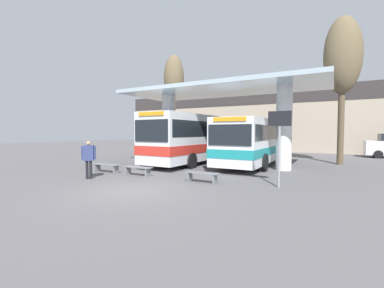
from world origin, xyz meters
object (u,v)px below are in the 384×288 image
(transit_bus_left_bay, at_px, (202,137))
(poplar_tree_behind_right, at_px, (174,79))
(waiting_bench_mid_platform, at_px, (138,169))
(pedestrian_waiting, at_px, (89,156))
(poplar_tree_behind_left, at_px, (343,57))
(waiting_bench_near_pillar, at_px, (106,166))
(info_sign_platform, at_px, (279,133))
(waiting_bench_far_platform, at_px, (202,175))
(transit_bus_center_bay, at_px, (258,139))

(transit_bus_left_bay, bearing_deg, poplar_tree_behind_right, -38.82)
(waiting_bench_mid_platform, distance_m, pedestrian_waiting, 2.44)
(poplar_tree_behind_left, distance_m, poplar_tree_behind_right, 15.12)
(waiting_bench_near_pillar, height_order, info_sign_platform, info_sign_platform)
(waiting_bench_near_pillar, bearing_deg, waiting_bench_far_platform, 0.00)
(info_sign_platform, height_order, poplar_tree_behind_right, poplar_tree_behind_right)
(poplar_tree_behind_right, bearing_deg, info_sign_platform, -42.80)
(waiting_bench_mid_platform, bearing_deg, waiting_bench_far_platform, 0.00)
(transit_bus_center_bay, xyz_separation_m, poplar_tree_behind_right, (-9.89, 4.19, 6.03))
(waiting_bench_near_pillar, xyz_separation_m, poplar_tree_behind_right, (-3.58, 12.38, 7.39))
(transit_bus_left_bay, bearing_deg, waiting_bench_near_pillar, 75.20)
(waiting_bench_near_pillar, distance_m, info_sign_platform, 9.31)
(waiting_bench_far_platform, bearing_deg, transit_bus_center_bay, 87.50)
(waiting_bench_far_platform, xyz_separation_m, poplar_tree_behind_right, (-9.53, 12.38, 7.40))
(pedestrian_waiting, height_order, poplar_tree_behind_left, poplar_tree_behind_left)
(poplar_tree_behind_left, height_order, poplar_tree_behind_right, poplar_tree_behind_right)
(transit_bus_center_bay, relative_size, waiting_bench_mid_platform, 7.13)
(waiting_bench_far_platform, xyz_separation_m, pedestrian_waiting, (-5.16, -1.80, 0.77))
(info_sign_platform, relative_size, poplar_tree_behind_right, 0.30)
(transit_bus_left_bay, relative_size, pedestrian_waiting, 6.63)
(info_sign_platform, bearing_deg, waiting_bench_near_pillar, -176.04)
(waiting_bench_near_pillar, height_order, waiting_bench_far_platform, same)
(waiting_bench_far_platform, height_order, poplar_tree_behind_left, poplar_tree_behind_left)
(waiting_bench_far_platform, relative_size, pedestrian_waiting, 0.86)
(waiting_bench_mid_platform, height_order, info_sign_platform, info_sign_platform)
(transit_bus_center_bay, relative_size, poplar_tree_behind_left, 1.15)
(info_sign_platform, bearing_deg, transit_bus_left_bay, 135.70)
(waiting_bench_far_platform, distance_m, poplar_tree_behind_left, 13.63)
(waiting_bench_mid_platform, height_order, poplar_tree_behind_right, poplar_tree_behind_right)
(waiting_bench_near_pillar, xyz_separation_m, waiting_bench_far_platform, (5.95, 0.00, -0.01))
(transit_bus_center_bay, xyz_separation_m, info_sign_platform, (2.80, -7.56, 0.48))
(waiting_bench_near_pillar, xyz_separation_m, waiting_bench_mid_platform, (2.25, -0.00, -0.00))
(pedestrian_waiting, height_order, poplar_tree_behind_right, poplar_tree_behind_right)
(waiting_bench_near_pillar, bearing_deg, pedestrian_waiting, -66.26)
(transit_bus_center_bay, relative_size, waiting_bench_near_pillar, 6.53)
(transit_bus_center_bay, xyz_separation_m, waiting_bench_mid_platform, (-4.05, -8.19, -1.37))
(transit_bus_center_bay, distance_m, pedestrian_waiting, 11.42)
(transit_bus_left_bay, relative_size, poplar_tree_behind_left, 1.19)
(transit_bus_center_bay, relative_size, info_sign_platform, 3.77)
(transit_bus_left_bay, relative_size, waiting_bench_far_platform, 7.71)
(transit_bus_center_bay, height_order, waiting_bench_near_pillar, transit_bus_center_bay)
(transit_bus_left_bay, distance_m, poplar_tree_behind_right, 9.67)
(waiting_bench_near_pillar, relative_size, waiting_bench_far_platform, 1.15)
(transit_bus_left_bay, bearing_deg, waiting_bench_far_platform, 119.01)
(transit_bus_left_bay, relative_size, waiting_bench_near_pillar, 6.74)
(waiting_bench_mid_platform, height_order, pedestrian_waiting, pedestrian_waiting)
(waiting_bench_near_pillar, relative_size, poplar_tree_behind_left, 0.18)
(waiting_bench_mid_platform, xyz_separation_m, poplar_tree_behind_left, (9.15, 10.36, 6.96))
(waiting_bench_far_platform, bearing_deg, poplar_tree_behind_left, 62.26)
(transit_bus_left_bay, height_order, waiting_bench_near_pillar, transit_bus_left_bay)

